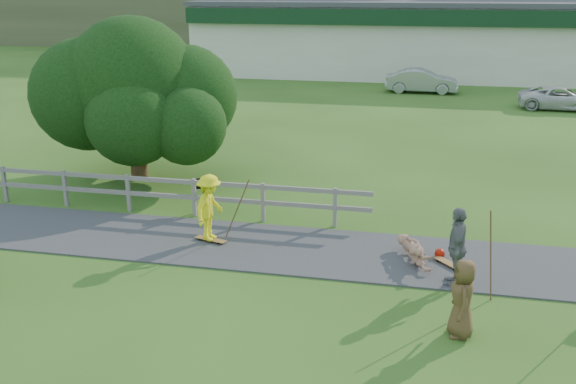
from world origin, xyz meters
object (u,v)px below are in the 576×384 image
Objects in this scene: spectator_c at (462,299)px; tree at (135,109)px; car_silver at (422,81)px; bbq at (204,195)px; car_white at (561,98)px; skater_rider at (210,211)px; skater_fallen at (414,251)px; spectator_b at (457,247)px.

tree reaches higher than spectator_c.
tree is (-9.05, -20.01, 1.64)m from car_silver.
spectator_c is 28.34m from car_silver.
spectator_c is at bearing -54.26° from bbq.
tree is (-16.23, -16.04, 1.75)m from car_white.
tree is at bearing 50.49° from skater_rider.
skater_fallen is 0.90× the size of spectator_b.
tree reaches higher than skater_rider.
skater_fallen is 22.27m from car_white.
skater_fallen is at bearing -135.38° from spectator_b.
spectator_c is (0.93, -3.19, 0.47)m from skater_fallen.
skater_fallen is 6.49m from bbq.
skater_rider reaches higher than car_silver.
spectator_b is at bearing -90.65° from skater_rider.
skater_rider reaches higher than car_white.
tree is at bearing -117.48° from spectator_b.
spectator_b reaches higher than skater_fallen.
spectator_b is at bearing -31.09° from tree.
car_silver is at bearing 60.20° from bbq.
car_silver is (-1.18, 28.32, -0.06)m from spectator_c.
spectator_c is 13.28m from tree.
skater_rider is at bearing -124.33° from spectator_c.
bbq is (-0.95, 2.26, -0.38)m from skater_rider.
skater_fallen is 0.38× the size of car_silver.
spectator_c is 0.36× the size of car_silver.
car_silver is at bearing 63.80° from car_white.
car_silver is at bearing -173.89° from spectator_b.
car_white reaches higher than bbq.
skater_rider is at bearing 152.97° from car_white.
bbq is at bearing -112.67° from spectator_b.
car_white is at bearing -19.44° from skater_rider.
tree is 4.65m from bbq.
tree reaches higher than car_silver.
skater_rider is 0.24× the size of tree.
skater_rider is 6.87m from spectator_c.
skater_fallen is 10.82m from tree.
tree is at bearing 155.54° from car_silver.
skater_rider is 1.12× the size of spectator_c.
car_silver is 4.53× the size of bbq.
car_white reaches higher than skater_fallen.
car_white is at bearing 50.26° from skater_fallen.
spectator_b is 0.42× the size of car_silver.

